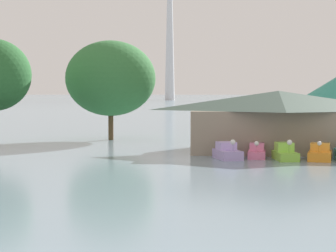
{
  "coord_description": "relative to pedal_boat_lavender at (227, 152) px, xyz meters",
  "views": [
    {
      "loc": [
        6.92,
        -14.15,
        5.16
      ],
      "look_at": [
        3.89,
        21.37,
        3.11
      ],
      "focal_mm": 64.02,
      "sensor_mm": 36.0,
      "label": 1
    }
  ],
  "objects": [
    {
      "name": "boathouse",
      "position": [
        4.41,
        5.89,
        2.23
      ],
      "size": [
        15.86,
        8.9,
        5.24
      ],
      "color": "gray",
      "rests_on": "ground"
    },
    {
      "name": "pedal_boat_lavender",
      "position": [
        0.0,
        0.0,
        0.0
      ],
      "size": [
        2.4,
        3.32,
        1.6
      ],
      "rotation": [
        0.0,
        0.0,
        -1.26
      ],
      "color": "#B299D8",
      "rests_on": "ground"
    },
    {
      "name": "pedal_boat_lime",
      "position": [
        4.34,
        -0.34,
        0.0
      ],
      "size": [
        1.85,
        3.09,
        1.64
      ],
      "rotation": [
        0.0,
        0.0,
        -1.43
      ],
      "color": "#8CCC3F",
      "rests_on": "ground"
    },
    {
      "name": "shoreline_tree_mid",
      "position": [
        -12.19,
        17.25,
        6.06
      ],
      "size": [
        9.6,
        9.6,
        10.59
      ],
      "color": "brown",
      "rests_on": "ground"
    },
    {
      "name": "pedal_boat_orange",
      "position": [
        6.94,
        -0.27,
        -0.02
      ],
      "size": [
        2.22,
        3.17,
        1.54
      ],
      "rotation": [
        0.0,
        0.0,
        -1.78
      ],
      "color": "orange",
      "rests_on": "ground"
    },
    {
      "name": "pedal_boat_pink",
      "position": [
        2.3,
        0.98,
        -0.06
      ],
      "size": [
        1.55,
        2.9,
        1.41
      ],
      "rotation": [
        0.0,
        0.0,
        -1.65
      ],
      "color": "pink",
      "rests_on": "ground"
    }
  ]
}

